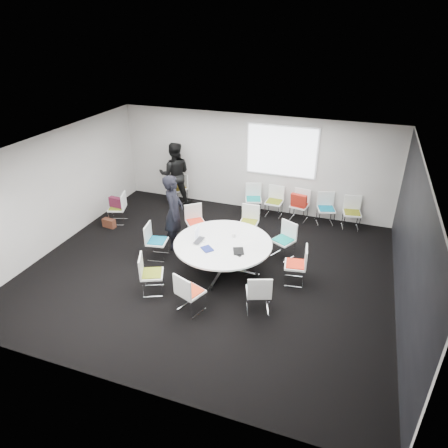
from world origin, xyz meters
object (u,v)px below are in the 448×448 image
(chair_back_e, at_px, (351,219))
(brown_bag, at_px, (109,223))
(chair_ring_d, at_px, (196,228))
(chair_back_c, at_px, (299,211))
(chair_ring_f, at_px, (152,281))
(maroon_bag, at_px, (116,202))
(person_main, at_px, (174,212))
(laptop, at_px, (201,241))
(chair_back_a, at_px, (253,205))
(conference_table, at_px, (223,250))
(chair_ring_h, at_px, (258,299))
(chair_ring_b, at_px, (283,247))
(chair_back_d, at_px, (325,215))
(chair_ring_c, at_px, (248,229))
(chair_spare_left, at_px, (118,214))
(chair_person_back, at_px, (179,193))
(chair_ring_g, at_px, (190,299))
(chair_ring_e, at_px, (157,248))
(chair_back_b, at_px, (274,207))
(cup, at_px, (234,235))
(chair_ring_a, at_px, (295,271))
(person_back, at_px, (175,174))

(chair_back_e, bearing_deg, brown_bag, 9.39)
(chair_ring_d, xyz_separation_m, chair_back_c, (2.35, 1.92, 0.00))
(chair_ring_f, height_order, maroon_bag, chair_ring_f)
(chair_ring_d, height_order, chair_back_c, same)
(person_main, height_order, laptop, person_main)
(chair_back_c, bearing_deg, chair_back_a, 10.15)
(conference_table, height_order, chair_ring_h, chair_ring_h)
(chair_ring_b, bearing_deg, chair_back_d, -82.42)
(chair_back_c, relative_size, brown_bag, 2.44)
(chair_ring_c, height_order, laptop, chair_ring_c)
(chair_spare_left, relative_size, person_main, 0.46)
(chair_ring_b, distance_m, chair_person_back, 4.27)
(chair_spare_left, bearing_deg, laptop, -133.05)
(chair_ring_c, distance_m, person_main, 2.01)
(chair_ring_g, relative_size, person_main, 0.46)
(laptop, bearing_deg, chair_back_c, -24.15)
(chair_ring_e, bearing_deg, chair_back_b, 135.36)
(chair_ring_b, bearing_deg, chair_back_b, -43.94)
(cup, bearing_deg, chair_ring_d, 146.32)
(chair_ring_g, xyz_separation_m, chair_back_d, (2.03, 4.65, 0.00))
(person_main, bearing_deg, chair_ring_d, -41.87)
(chair_ring_b, height_order, chair_back_d, same)
(chair_ring_d, relative_size, chair_spare_left, 1.00)
(chair_back_b, bearing_deg, chair_ring_c, 80.80)
(chair_ring_a, xyz_separation_m, chair_back_b, (-1.17, 3.02, 0.00))
(person_main, height_order, cup, person_main)
(chair_ring_g, distance_m, person_main, 2.63)
(person_back, bearing_deg, chair_ring_f, 87.40)
(chair_ring_e, relative_size, brown_bag, 2.44)
(chair_ring_d, distance_m, chair_back_a, 2.14)
(chair_back_a, relative_size, cup, 9.78)
(chair_ring_e, distance_m, chair_ring_h, 2.98)
(chair_ring_a, height_order, chair_ring_g, same)
(chair_ring_h, xyz_separation_m, laptop, (-1.59, 0.97, 0.47))
(chair_ring_d, bearing_deg, laptop, 78.84)
(chair_back_c, height_order, cup, chair_back_c)
(chair_ring_h, xyz_separation_m, chair_back_d, (0.79, 4.21, 0.00))
(chair_back_d, bearing_deg, chair_back_c, -17.48)
(chair_ring_f, height_order, chair_back_d, same)
(chair_ring_e, xyz_separation_m, laptop, (1.19, -0.11, 0.47))
(chair_ring_c, distance_m, chair_back_c, 1.82)
(chair_ring_f, distance_m, chair_back_e, 5.72)
(chair_back_e, bearing_deg, chair_ring_h, 60.84)
(chair_ring_d, bearing_deg, chair_back_b, -169.52)
(chair_ring_b, xyz_separation_m, chair_back_c, (0.01, 2.09, 0.00))
(chair_back_e, xyz_separation_m, chair_person_back, (-5.16, 0.01, 0.00))
(laptop, bearing_deg, chair_ring_f, 152.43)
(chair_ring_e, bearing_deg, laptop, 74.01)
(chair_ring_f, bearing_deg, chair_back_a, 143.45)
(chair_ring_b, relative_size, chair_back_e, 1.00)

